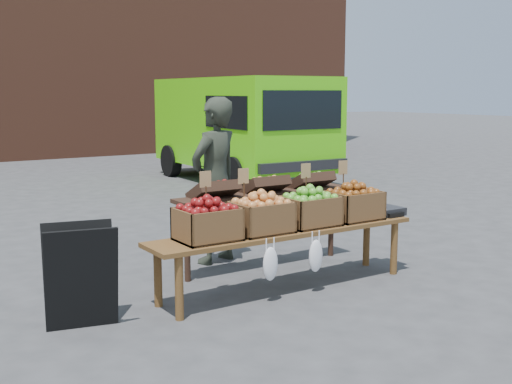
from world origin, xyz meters
TOP-DOWN VIEW (x-y plane):
  - ground at (0.00, 0.00)m, footprint 80.00×80.00m
  - delivery_van at (3.55, 6.50)m, footprint 2.34×4.75m
  - vendor at (-0.05, 1.28)m, footprint 0.75×0.61m
  - chalkboard_sign at (-1.90, 0.16)m, footprint 0.60×0.41m
  - back_table at (0.26, 0.80)m, footprint 2.10×0.44m
  - display_bench at (0.01, 0.08)m, footprint 2.70×0.56m
  - crate_golden_apples at (-0.82, 0.08)m, footprint 0.50×0.40m
  - crate_russet_pears at (-0.27, 0.08)m, footprint 0.50×0.40m
  - crate_red_apples at (0.28, 0.08)m, footprint 0.50×0.40m
  - crate_green_apples at (0.83, 0.08)m, footprint 0.50×0.40m
  - weighing_scale at (1.26, 0.08)m, footprint 0.34×0.30m

SIDE VIEW (x-z plane):
  - ground at x=0.00m, z-range 0.00..0.00m
  - display_bench at x=0.01m, z-range 0.00..0.57m
  - chalkboard_sign at x=-1.90m, z-range 0.00..0.83m
  - back_table at x=0.26m, z-range 0.00..1.04m
  - weighing_scale at x=1.26m, z-range 0.57..0.65m
  - crate_golden_apples at x=-0.82m, z-range 0.57..0.85m
  - crate_russet_pears at x=-0.27m, z-range 0.57..0.85m
  - crate_red_apples at x=0.28m, z-range 0.57..0.85m
  - crate_green_apples at x=0.83m, z-range 0.57..0.85m
  - vendor at x=-0.05m, z-range 0.00..1.77m
  - delivery_van at x=3.55m, z-range 0.00..2.09m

